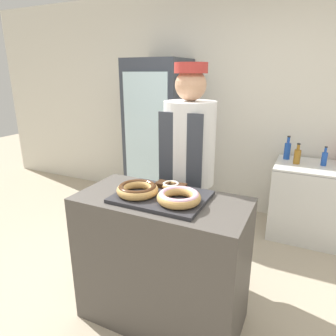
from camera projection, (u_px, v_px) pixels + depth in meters
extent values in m
plane|color=#B7A88E|center=(162.00, 315.00, 2.24)|extent=(14.00, 14.00, 0.00)
cube|color=silver|center=(240.00, 105.00, 3.66)|extent=(8.00, 0.06, 2.70)
cube|color=#4C4742|center=(162.00, 261.00, 2.10)|extent=(1.14, 0.56, 0.95)
cube|color=#2D2D33|center=(161.00, 197.00, 1.95)|extent=(0.59, 0.44, 0.02)
torus|color=tan|center=(138.00, 190.00, 1.95)|extent=(0.27, 0.27, 0.06)
torus|color=#472814|center=(137.00, 187.00, 1.94)|extent=(0.25, 0.25, 0.04)
torus|color=tan|center=(179.00, 198.00, 1.83)|extent=(0.27, 0.27, 0.06)
torus|color=#EFADC6|center=(179.00, 195.00, 1.82)|extent=(0.25, 0.25, 0.04)
torus|color=tan|center=(171.00, 185.00, 2.06)|extent=(0.13, 0.13, 0.03)
torus|color=white|center=(171.00, 184.00, 2.06)|extent=(0.12, 0.12, 0.02)
cube|color=#382111|center=(163.00, 184.00, 2.09)|extent=(0.09, 0.09, 0.03)
cube|color=#382111|center=(179.00, 187.00, 2.04)|extent=(0.09, 0.09, 0.03)
cylinder|color=#4C4C51|center=(187.00, 229.00, 2.59)|extent=(0.29, 0.29, 0.87)
cylinder|color=white|center=(189.00, 143.00, 2.36)|extent=(0.41, 0.41, 0.65)
cube|color=#383D47|center=(179.00, 202.00, 2.33)|extent=(0.35, 0.02, 1.37)
sphere|color=tan|center=(191.00, 85.00, 2.23)|extent=(0.24, 0.24, 0.24)
cylinder|color=#B2332D|center=(191.00, 68.00, 2.19)|extent=(0.25, 0.25, 0.08)
cube|color=#333842|center=(159.00, 137.00, 3.83)|extent=(0.69, 0.64, 1.90)
cube|color=silver|center=(146.00, 139.00, 3.54)|extent=(0.57, 0.02, 1.52)
cube|color=silver|center=(319.00, 203.00, 3.20)|extent=(0.96, 0.63, 0.81)
cube|color=gray|center=(325.00, 168.00, 3.09)|extent=(0.96, 0.63, 0.01)
cylinder|color=#1E4CB2|center=(324.00, 159.00, 3.10)|extent=(0.06, 0.06, 0.14)
cylinder|color=#1E4CB2|center=(326.00, 150.00, 3.07)|extent=(0.03, 0.03, 0.05)
cylinder|color=black|center=(326.00, 147.00, 3.06)|extent=(0.03, 0.03, 0.01)
cylinder|color=#99661E|center=(297.00, 157.00, 3.16)|extent=(0.07, 0.07, 0.15)
cylinder|color=#99661E|center=(298.00, 147.00, 3.13)|extent=(0.03, 0.03, 0.06)
cylinder|color=black|center=(299.00, 144.00, 3.12)|extent=(0.03, 0.03, 0.01)
cylinder|color=#1E4CB2|center=(287.00, 151.00, 3.33)|extent=(0.07, 0.07, 0.18)
cylinder|color=#1E4CB2|center=(289.00, 140.00, 3.29)|extent=(0.03, 0.03, 0.07)
cylinder|color=black|center=(289.00, 137.00, 3.28)|extent=(0.03, 0.03, 0.01)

